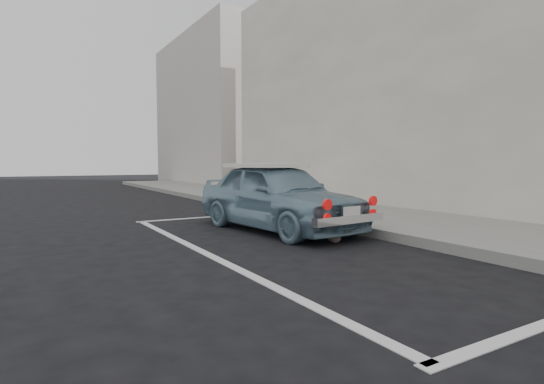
{
  "coord_description": "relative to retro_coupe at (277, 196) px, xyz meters",
  "views": [
    {
      "loc": [
        -2.94,
        -2.09,
        1.19
      ],
      "look_at": [
        0.27,
        3.34,
        0.75
      ],
      "focal_mm": 28.0,
      "sensor_mm": 36.0,
      "label": 1
    }
  ],
  "objects": [
    {
      "name": "cat",
      "position": [
        0.1,
        -1.47,
        -0.5
      ],
      "size": [
        0.3,
        0.4,
        0.24
      ],
      "rotation": [
        0.0,
        0.0,
        -0.42
      ],
      "color": "#665C4E",
      "rests_on": "ground"
    },
    {
      "name": "pline_front",
      "position": [
        -0.41,
        2.26,
        -0.6
      ],
      "size": [
        3.0,
        0.12,
        0.01
      ],
      "primitive_type": "cube",
      "color": "silver",
      "rests_on": "ground"
    },
    {
      "name": "sidewalk",
      "position": [
        2.29,
        -2.24,
        -0.53
      ],
      "size": [
        2.8,
        40.0,
        0.15
      ],
      "primitive_type": "cube",
      "color": "slate",
      "rests_on": "ground"
    },
    {
      "name": "pline_side",
      "position": [
        -1.81,
        -1.24,
        -0.6
      ],
      "size": [
        0.12,
        7.0,
        0.01
      ],
      "primitive_type": "cube",
      "color": "silver",
      "rests_on": "ground"
    },
    {
      "name": "ground",
      "position": [
        -0.91,
        -4.24,
        -0.61
      ],
      "size": [
        80.0,
        80.0,
        0.0
      ],
      "primitive_type": "plane",
      "color": "black",
      "rests_on": "ground"
    },
    {
      "name": "building_far",
      "position": [
        5.44,
        15.76,
        3.39
      ],
      "size": [
        3.5,
        10.0,
        8.0
      ],
      "primitive_type": "cube",
      "color": "beige",
      "rests_on": "ground"
    },
    {
      "name": "retro_coupe",
      "position": [
        0.0,
        0.0,
        0.0
      ],
      "size": [
        1.78,
        3.66,
        1.2
      ],
      "rotation": [
        0.0,
        0.0,
        0.1
      ],
      "color": "#7295A8",
      "rests_on": "ground"
    },
    {
      "name": "shop_building",
      "position": [
        5.42,
        -0.24,
        2.88
      ],
      "size": [
        3.5,
        18.0,
        7.0
      ],
      "color": "beige",
      "rests_on": "ground"
    }
  ]
}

